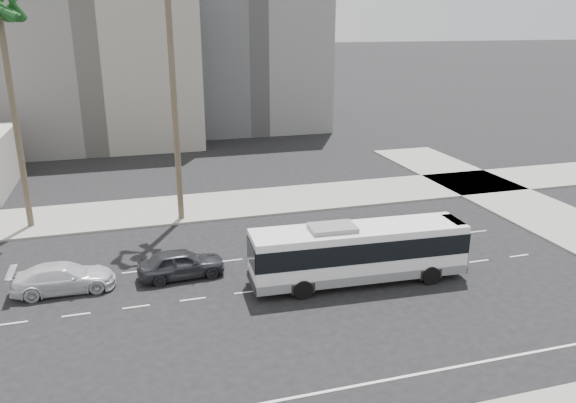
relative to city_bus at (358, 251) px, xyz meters
name	(u,v)px	position (x,y,z in m)	size (l,w,h in m)	color
ground	(298,285)	(-3.52, 0.41, -1.89)	(700.00, 700.00, 0.00)	black
sidewalk_north	(242,203)	(-3.52, 15.91, -1.81)	(120.00, 7.00, 0.15)	gray
midrise_beige_west	(93,68)	(-15.52, 45.41, 7.11)	(24.00, 18.00, 18.00)	gray
midrise_gray_center	(242,32)	(4.48, 52.41, 11.11)	(20.00, 20.00, 26.00)	#5C5C5E
city_bus	(358,251)	(0.00, 0.00, 0.00)	(12.61, 3.39, 3.59)	white
car_a	(181,263)	(-9.79, 3.44, -1.02)	(5.06, 2.03, 1.72)	#2D2D32
car_b	(64,278)	(-16.29, 3.48, -1.08)	(5.55, 2.25, 1.61)	silver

